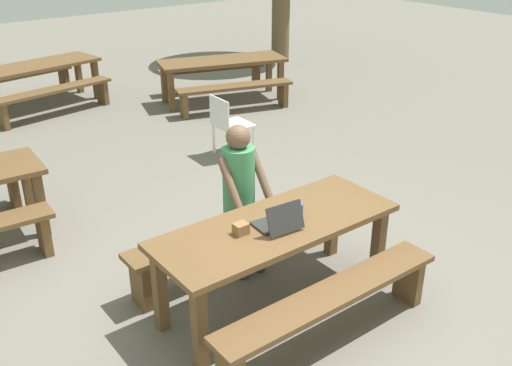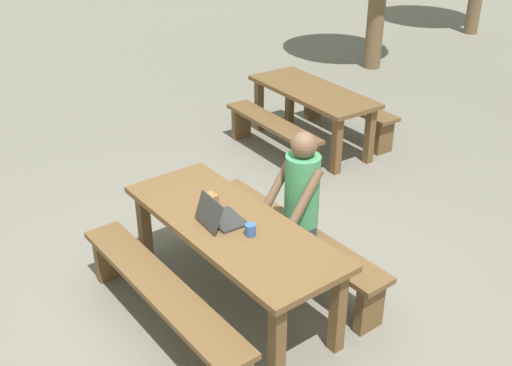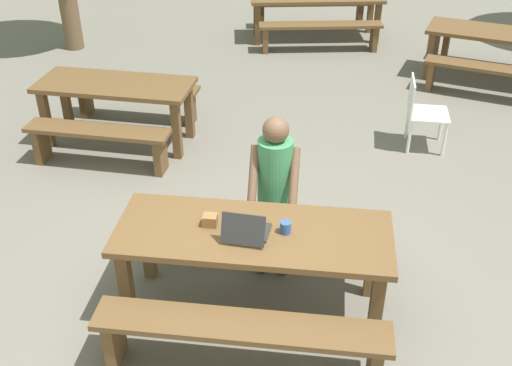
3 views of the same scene
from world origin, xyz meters
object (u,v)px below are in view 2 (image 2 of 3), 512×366
object	(u,v)px
laptop	(219,217)
person_seated	(298,200)
picnic_table_front	(231,235)
small_pouch	(211,199)
picnic_table_mid	(312,99)
coffee_mug	(250,230)

from	to	relation	value
laptop	person_seated	xyz separation A→B (m)	(0.14, 0.67, -0.02)
picnic_table_front	small_pouch	size ratio (longest dim) A/B	19.52
person_seated	small_pouch	bearing A→B (deg)	-126.32
laptop	picnic_table_mid	size ratio (longest dim) A/B	0.19
small_pouch	person_seated	size ratio (longest dim) A/B	0.08
person_seated	picnic_table_mid	xyz separation A→B (m)	(-1.97, 1.95, -0.18)
picnic_table_front	small_pouch	bearing A→B (deg)	174.06
laptop	coffee_mug	distance (m)	0.29
coffee_mug	person_seated	size ratio (longest dim) A/B	0.07
small_pouch	picnic_table_front	bearing A→B (deg)	-5.94
laptop	picnic_table_mid	bearing A→B (deg)	-50.07
small_pouch	coffee_mug	xyz separation A→B (m)	(0.55, -0.02, 0.00)
picnic_table_front	coffee_mug	distance (m)	0.28
picnic_table_front	person_seated	distance (m)	0.62
picnic_table_mid	small_pouch	bearing A→B (deg)	-54.87
small_pouch	picnic_table_mid	size ratio (longest dim) A/B	0.06
picnic_table_mid	person_seated	bearing A→B (deg)	-41.41
picnic_table_front	laptop	size ratio (longest dim) A/B	6.01
small_pouch	person_seated	xyz separation A→B (m)	(0.41, 0.56, -0.01)
picnic_table_mid	laptop	bearing A→B (deg)	-51.65
laptop	small_pouch	world-z (taller)	laptop
small_pouch	picnic_table_mid	bearing A→B (deg)	121.84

